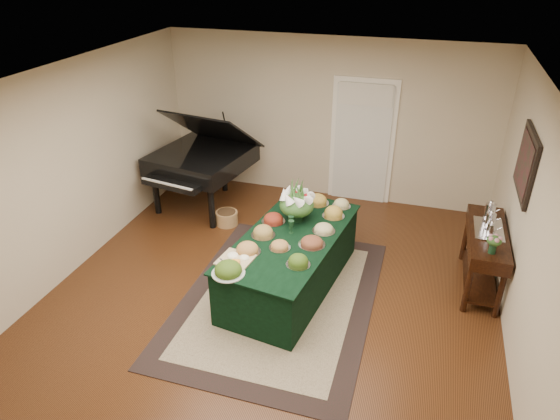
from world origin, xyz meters
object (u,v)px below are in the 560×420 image
(buffet_table, at_px, (291,261))
(floral_centerpiece, at_px, (297,201))
(grand_piano, at_px, (202,159))
(mahogany_sideboard, at_px, (486,244))

(buffet_table, xyz_separation_m, floral_centerpiece, (-0.04, 0.41, 0.65))
(buffet_table, relative_size, grand_piano, 1.32)
(floral_centerpiece, xyz_separation_m, grand_piano, (-1.96, 1.32, -0.18))
(buffet_table, height_order, grand_piano, grand_piano)
(grand_piano, bearing_deg, floral_centerpiece, -33.94)
(floral_centerpiece, relative_size, mahogany_sideboard, 0.33)
(grand_piano, height_order, mahogany_sideboard, grand_piano)
(grand_piano, relative_size, mahogany_sideboard, 1.31)
(mahogany_sideboard, bearing_deg, buffet_table, -162.92)
(grand_piano, bearing_deg, buffet_table, -40.83)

